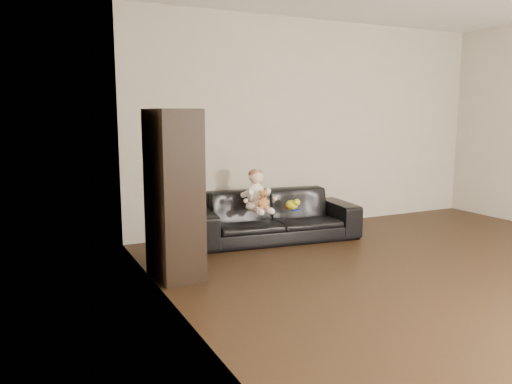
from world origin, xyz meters
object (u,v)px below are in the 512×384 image
sofa (274,216)px  teddy_bear (263,200)px  cabinet (174,195)px  toy_blue_disc (296,210)px  baby (257,193)px  toy_rattle (288,206)px  toy_green (292,205)px

sofa → teddy_bear: (-0.26, -0.25, 0.25)m
cabinet → toy_blue_disc: bearing=15.2°
sofa → toy_blue_disc: size_ratio=22.04×
baby → toy_rattle: 0.43m
sofa → teddy_bear: 0.44m
teddy_bear → toy_blue_disc: teddy_bear is taller
baby → toy_blue_disc: (0.43, -0.12, -0.20)m
cabinet → toy_green: cabinet is taller
cabinet → teddy_bear: 1.31m
cabinet → baby: cabinet is taller
sofa → toy_green: 0.26m
cabinet → baby: (1.15, 0.72, -0.17)m
sofa → cabinet: (-1.42, -0.82, 0.46)m
sofa → toy_green: bearing=-43.4°
toy_rattle → toy_blue_disc: bearing=-67.4°
baby → toy_blue_disc: bearing=-10.4°
toy_green → toy_rattle: size_ratio=2.52×
sofa → cabinet: cabinet is taller
cabinet → toy_blue_disc: 1.73m
sofa → toy_rattle: sofa is taller
teddy_bear → toy_rattle: size_ratio=3.31×
cabinet → toy_rattle: cabinet is taller
sofa → toy_blue_disc: sofa is taller
baby → toy_blue_disc: size_ratio=5.49×
teddy_bear → toy_rattle: teddy_bear is taller
baby → toy_green: (0.41, -0.06, -0.15)m
baby → teddy_bear: baby is taller
cabinet → toy_blue_disc: (1.58, 0.59, -0.37)m
baby → toy_green: 0.45m
sofa → toy_blue_disc: (0.16, -0.23, 0.09)m
sofa → teddy_bear: size_ratio=9.21×
baby → toy_rattle: size_ratio=7.60×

